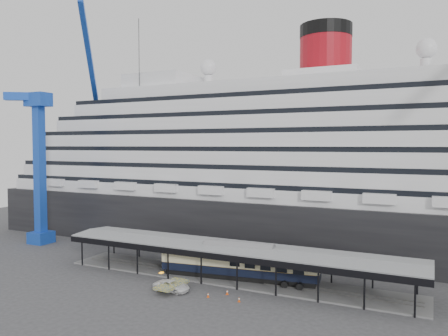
% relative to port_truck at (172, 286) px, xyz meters
% --- Properties ---
extents(ground, '(200.00, 200.00, 0.00)m').
position_rel_port_truck_xyz_m(ground, '(5.13, 3.64, -0.73)').
color(ground, '#37373A').
rests_on(ground, ground).
extents(cruise_ship, '(130.00, 30.00, 43.90)m').
position_rel_port_truck_xyz_m(cruise_ship, '(5.17, 35.64, 17.62)').
color(cruise_ship, black).
rests_on(cruise_ship, ground).
extents(platform_canopy, '(56.00, 9.18, 5.30)m').
position_rel_port_truck_xyz_m(platform_canopy, '(5.13, 8.64, 1.63)').
color(platform_canopy, slate).
rests_on(platform_canopy, ground).
extents(crane_blue, '(22.63, 19.19, 47.60)m').
position_rel_port_truck_xyz_m(crane_blue, '(-39.99, 14.26, 19.23)').
color(crane_blue, '#1847B9').
rests_on(crane_blue, ground).
extents(port_truck, '(5.35, 2.61, 1.46)m').
position_rel_port_truck_xyz_m(port_truck, '(0.00, 0.00, 0.00)').
color(port_truck, silver).
rests_on(port_truck, ground).
extents(pullman_carriage, '(24.47, 6.30, 23.83)m').
position_rel_port_truck_xyz_m(pullman_carriage, '(6.49, 8.64, 2.14)').
color(pullman_carriage, black).
rests_on(pullman_carriage, ground).
extents(traffic_cone_left, '(0.41, 0.41, 0.65)m').
position_rel_port_truck_xyz_m(traffic_cone_left, '(5.78, -0.00, -0.41)').
color(traffic_cone_left, '#F3500D').
rests_on(traffic_cone_left, ground).
extents(traffic_cone_mid, '(0.38, 0.38, 0.73)m').
position_rel_port_truck_xyz_m(traffic_cone_mid, '(7.64, 2.08, -0.37)').
color(traffic_cone_mid, '#E0490C').
rests_on(traffic_cone_mid, ground).
extents(traffic_cone_right, '(0.39, 0.39, 0.68)m').
position_rel_port_truck_xyz_m(traffic_cone_right, '(10.24, 0.22, -0.39)').
color(traffic_cone_right, '#D34B0B').
rests_on(traffic_cone_right, ground).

